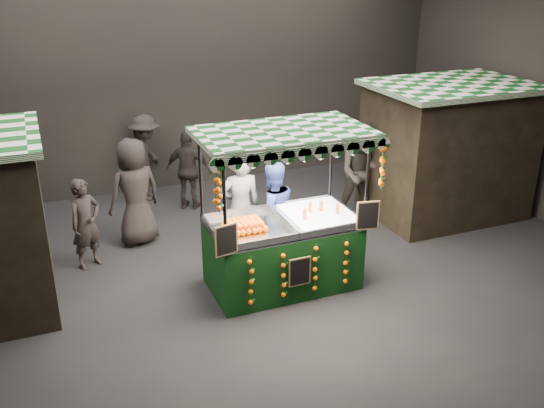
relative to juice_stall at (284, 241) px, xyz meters
name	(u,v)px	position (x,y,z in m)	size (l,w,h in m)	color
ground	(264,289)	(-0.32, 0.02, -0.78)	(12.00, 12.00, 0.00)	black
market_hall	(263,69)	(-0.32, 0.02, 2.61)	(12.10, 10.10, 5.05)	black
neighbour_stall_right	(447,150)	(4.08, 1.52, 0.53)	(3.00, 2.20, 2.60)	black
juice_stall	(284,241)	(0.00, 0.00, 0.00)	(2.59, 1.52, 2.50)	black
vendor_grey	(241,207)	(-0.30, 1.14, 0.16)	(0.72, 0.51, 1.87)	slate
vendor_blue	(272,213)	(0.14, 0.85, 0.10)	(0.87, 0.68, 1.75)	navy
shopper_0	(86,224)	(-2.73, 1.82, -0.01)	(0.66, 0.59, 1.53)	#2B2423
shopper_1	(362,173)	(2.39, 1.82, 0.18)	(1.13, 1.01, 1.92)	#2A2722
shopper_2	(189,170)	(-0.54, 3.61, 0.04)	(1.01, 0.86, 1.63)	black
shopper_3	(146,158)	(-1.22, 4.47, 0.13)	(1.15, 1.34, 1.80)	black
shopper_4	(135,192)	(-1.81, 2.41, 0.19)	(1.08, 0.86, 1.93)	#282220
shopper_5	(382,145)	(3.82, 3.40, 0.13)	(1.61, 1.53, 1.82)	#2B2623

